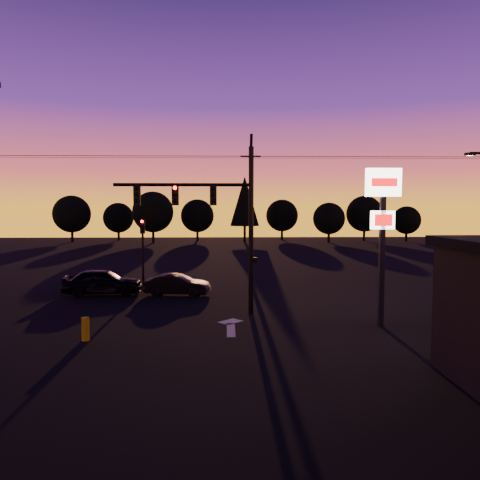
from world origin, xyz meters
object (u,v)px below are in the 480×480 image
object	(u,v)px
bollard	(86,329)
car_mid	(177,285)
secondary_signal	(143,243)
car_left	(103,282)
pylon_sign	(383,213)
traffic_signal_mast	(218,212)

from	to	relation	value
bollard	car_mid	bearing A→B (deg)	74.37
secondary_signal	bollard	world-z (taller)	secondary_signal
car_left	car_mid	size ratio (longest dim) A/B	1.21
pylon_sign	car_mid	world-z (taller)	pylon_sign
bollard	car_left	distance (m)	9.62
car_mid	pylon_sign	bearing A→B (deg)	-119.49
traffic_signal_mast	car_mid	size ratio (longest dim) A/B	2.29
secondary_signal	car_left	size ratio (longest dim) A/B	0.96
traffic_signal_mast	pylon_sign	xyz separation A→B (m)	(7.10, -2.49, -0.02)
secondary_signal	bollard	size ratio (longest dim) A/B	4.81
car_mid	secondary_signal	bearing A→B (deg)	50.10
pylon_sign	secondary_signal	bearing A→B (deg)	140.23
bollard	secondary_signal	bearing A→B (deg)	89.32
pylon_sign	car_mid	xyz separation A→B (m)	(-9.57, 7.31, -4.30)
pylon_sign	bollard	world-z (taller)	pylon_sign
pylon_sign	car_left	world-z (taller)	pylon_sign
pylon_sign	car_mid	bearing A→B (deg)	142.63
pylon_sign	bollard	xyz separation A→B (m)	(-12.14, -1.86, -4.46)
traffic_signal_mast	secondary_signal	world-z (taller)	traffic_signal_mast
bollard	car_left	bearing A→B (deg)	100.76
pylon_sign	bollard	distance (m)	13.07
traffic_signal_mast	pylon_sign	size ratio (longest dim) A/B	1.26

